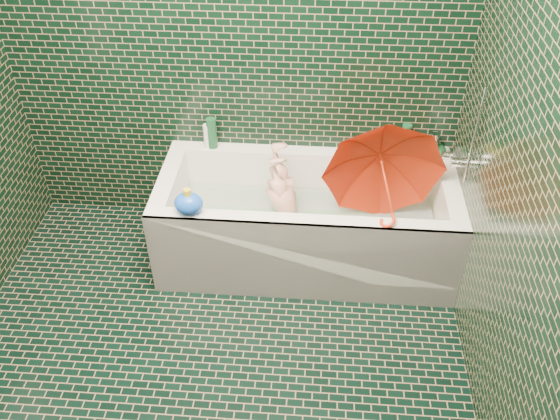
# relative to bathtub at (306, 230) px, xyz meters

# --- Properties ---
(floor) EXTENTS (2.80, 2.80, 0.00)m
(floor) POSITION_rel_bathtub_xyz_m (-0.45, -1.01, -0.21)
(floor) COLOR black
(floor) RESTS_ON ground
(wall_back) EXTENTS (2.80, 0.00, 2.80)m
(wall_back) POSITION_rel_bathtub_xyz_m (-0.45, 0.39, 1.04)
(wall_back) COLOR black
(wall_back) RESTS_ON floor
(wall_right) EXTENTS (0.00, 2.80, 2.80)m
(wall_right) POSITION_rel_bathtub_xyz_m (0.85, -1.01, 1.04)
(wall_right) COLOR black
(wall_right) RESTS_ON floor
(bathtub) EXTENTS (1.70, 0.75, 0.55)m
(bathtub) POSITION_rel_bathtub_xyz_m (0.00, 0.00, 0.00)
(bathtub) COLOR white
(bathtub) RESTS_ON floor
(bath_mat) EXTENTS (1.35, 0.47, 0.01)m
(bath_mat) POSITION_rel_bathtub_xyz_m (0.00, 0.02, -0.06)
(bath_mat) COLOR green
(bath_mat) RESTS_ON bathtub
(water) EXTENTS (1.48, 0.53, 0.00)m
(water) POSITION_rel_bathtub_xyz_m (0.00, 0.02, 0.09)
(water) COLOR silver
(water) RESTS_ON bathtub
(faucet) EXTENTS (0.18, 0.19, 0.55)m
(faucet) POSITION_rel_bathtub_xyz_m (0.81, 0.01, 0.56)
(faucet) COLOR silver
(faucet) RESTS_ON wall_right
(child) EXTENTS (0.86, 0.34, 0.32)m
(child) POSITION_rel_bathtub_xyz_m (-0.12, 0.05, 0.10)
(child) COLOR #E9A692
(child) RESTS_ON bathtub
(umbrella) EXTENTS (0.89, 0.75, 0.87)m
(umbrella) POSITION_rel_bathtub_xyz_m (0.43, -0.07, 0.40)
(umbrella) COLOR red
(umbrella) RESTS_ON bathtub
(soap_bottle_a) EXTENTS (0.12, 0.12, 0.24)m
(soap_bottle_a) POSITION_rel_bathtub_xyz_m (0.77, 0.32, 0.34)
(soap_bottle_a) COLOR white
(soap_bottle_a) RESTS_ON bathtub
(soap_bottle_b) EXTENTS (0.12, 0.12, 0.21)m
(soap_bottle_b) POSITION_rel_bathtub_xyz_m (0.72, 0.33, 0.34)
(soap_bottle_b) COLOR #541C6C
(soap_bottle_b) RESTS_ON bathtub
(soap_bottle_c) EXTENTS (0.15, 0.15, 0.18)m
(soap_bottle_c) POSITION_rel_bathtub_xyz_m (0.74, 0.30, 0.34)
(soap_bottle_c) COLOR #144827
(soap_bottle_c) RESTS_ON bathtub
(bottle_right_tall) EXTENTS (0.06, 0.06, 0.20)m
(bottle_right_tall) POSITION_rel_bathtub_xyz_m (0.56, 0.35, 0.44)
(bottle_right_tall) COLOR #144827
(bottle_right_tall) RESTS_ON bathtub
(bottle_right_pump) EXTENTS (0.06, 0.06, 0.17)m
(bottle_right_pump) POSITION_rel_bathtub_xyz_m (0.72, 0.33, 0.42)
(bottle_right_pump) COLOR silver
(bottle_right_pump) RESTS_ON bathtub
(bottle_left_tall) EXTENTS (0.07, 0.07, 0.19)m
(bottle_left_tall) POSITION_rel_bathtub_xyz_m (-0.59, 0.34, 0.44)
(bottle_left_tall) COLOR #144827
(bottle_left_tall) RESTS_ON bathtub
(bottle_left_short) EXTENTS (0.07, 0.07, 0.15)m
(bottle_left_short) POSITION_rel_bathtub_xyz_m (-0.62, 0.34, 0.41)
(bottle_left_short) COLOR white
(bottle_left_short) RESTS_ON bathtub
(rubber_duck) EXTENTS (0.10, 0.07, 0.09)m
(rubber_duck) POSITION_rel_bathtub_xyz_m (0.62, 0.35, 0.38)
(rubber_duck) COLOR yellow
(rubber_duck) RESTS_ON bathtub
(bath_toy) EXTENTS (0.18, 0.16, 0.15)m
(bath_toy) POSITION_rel_bathtub_xyz_m (-0.61, -0.30, 0.40)
(bath_toy) COLOR blue
(bath_toy) RESTS_ON bathtub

